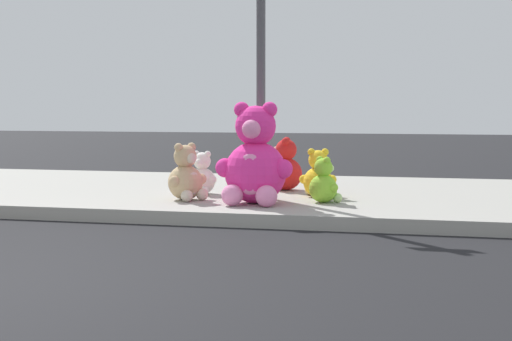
% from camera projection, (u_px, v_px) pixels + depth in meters
% --- Properties ---
extents(sidewalk, '(28.00, 4.40, 0.15)m').
position_uv_depth(sidewalk, '(202.00, 194.00, 10.08)').
color(sidewalk, '#9E9B93').
rests_on(sidewalk, ground_plane).
extents(sign_pole, '(0.56, 0.11, 3.20)m').
position_uv_depth(sign_pole, '(261.00, 58.00, 8.92)').
color(sign_pole, '#4C4C51').
rests_on(sign_pole, sidewalk).
extents(plush_pink_large, '(0.90, 0.78, 1.16)m').
position_uv_depth(plush_pink_large, '(255.00, 163.00, 8.45)').
color(plush_pink_large, '#F22D93').
rests_on(plush_pink_large, sidewalk).
extents(plush_lime, '(0.38, 0.38, 0.54)m').
position_uv_depth(plush_lime, '(324.00, 184.00, 8.56)').
color(plush_lime, '#8CD133').
rests_on(plush_lime, sidewalk).
extents(plush_red, '(0.49, 0.54, 0.70)m').
position_uv_depth(plush_red, '(284.00, 169.00, 9.83)').
color(plush_red, red).
rests_on(plush_red, sidewalk).
extents(plush_white, '(0.42, 0.38, 0.55)m').
position_uv_depth(plush_white, '(202.00, 177.00, 9.39)').
color(plush_white, white).
rests_on(plush_white, sidewalk).
extents(plush_yellow, '(0.46, 0.42, 0.60)m').
position_uv_depth(plush_yellow, '(318.00, 177.00, 9.13)').
color(plush_yellow, yellow).
rests_on(plush_yellow, sidewalk).
extents(plush_tan, '(0.49, 0.47, 0.68)m').
position_uv_depth(plush_tan, '(186.00, 177.00, 8.79)').
color(plush_tan, tan).
rests_on(plush_tan, sidewalk).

